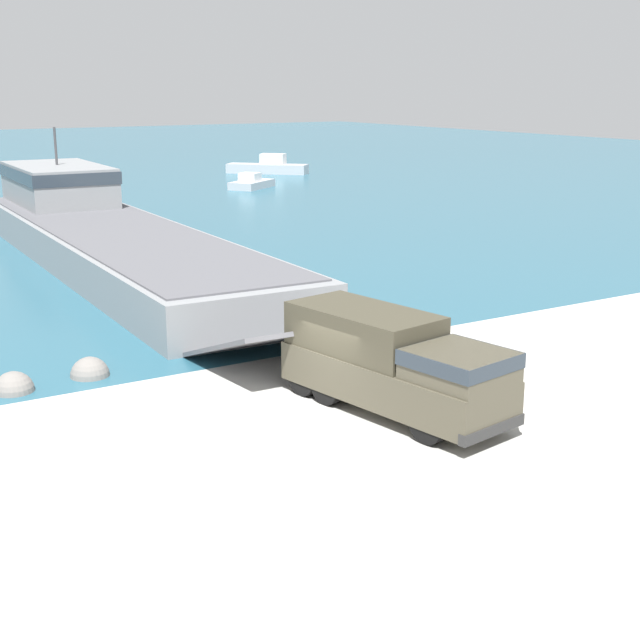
% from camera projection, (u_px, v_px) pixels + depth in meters
% --- Properties ---
extents(ground_plane, '(240.00, 240.00, 0.00)m').
position_uv_depth(ground_plane, '(320.00, 410.00, 26.95)').
color(ground_plane, '#B7B5AD').
extents(landing_craft, '(8.62, 41.06, 6.91)m').
position_uv_depth(landing_craft, '(102.00, 229.00, 50.40)').
color(landing_craft, gray).
rests_on(landing_craft, ground_plane).
extents(military_truck, '(3.79, 7.93, 2.94)m').
position_uv_depth(military_truck, '(393.00, 362.00, 26.44)').
color(military_truck, '#4C4738').
rests_on(military_truck, ground_plane).
extents(soldier_on_ramp, '(0.48, 0.33, 1.64)m').
position_uv_depth(soldier_on_ramp, '(455.00, 369.00, 27.73)').
color(soldier_on_ramp, '#4C4738').
rests_on(soldier_on_ramp, ground_plane).
extents(moored_boat_a, '(5.58, 4.96, 1.49)m').
position_uv_depth(moored_boat_a, '(251.00, 183.00, 84.59)').
color(moored_boat_a, '#B7BABF').
rests_on(moored_boat_a, ground_plane).
extents(moored_boat_c, '(7.85, 7.86, 2.18)m').
position_uv_depth(moored_boat_c, '(268.00, 167.00, 98.61)').
color(moored_boat_c, '#B7BABF').
rests_on(moored_boat_c, ground_plane).
extents(shoreline_rock_a, '(1.32, 1.32, 1.32)m').
position_uv_depth(shoreline_rock_a, '(90.00, 376.00, 30.07)').
color(shoreline_rock_a, gray).
rests_on(shoreline_rock_a, ground_plane).
extents(shoreline_rock_c, '(1.31, 1.31, 1.31)m').
position_uv_depth(shoreline_rock_c, '(14.00, 391.00, 28.55)').
color(shoreline_rock_c, gray).
rests_on(shoreline_rock_c, ground_plane).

